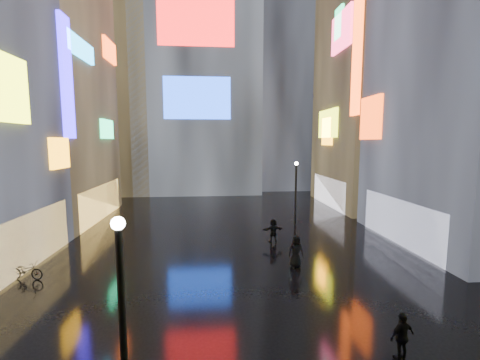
{
  "coord_description": "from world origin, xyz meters",
  "views": [
    {
      "loc": [
        -1.29,
        -2.79,
        6.78
      ],
      "look_at": [
        0.0,
        12.0,
        5.0
      ],
      "focal_mm": 24.0,
      "sensor_mm": 36.0,
      "label": 1
    }
  ],
  "objects": [
    {
      "name": "lamp_near",
      "position": [
        -3.3,
        4.06,
        2.94
      ],
      "size": [
        0.3,
        0.3,
        5.2
      ],
      "color": "black",
      "rests_on": "ground"
    },
    {
      "name": "umbrella_2",
      "position": [
        3.19,
        13.65,
        2.23
      ],
      "size": [
        1.4,
        1.41,
        0.94
      ],
      "primitive_type": "imported",
      "rotation": [
        0.0,
        0.0,
        3.63
      ],
      "color": "black",
      "rests_on": "pedestrian_4"
    },
    {
      "name": "tower_main",
      "position": [
        -3.0,
        43.97,
        21.01
      ],
      "size": [
        16.0,
        14.2,
        42.0
      ],
      "color": "black",
      "rests_on": "ground"
    },
    {
      "name": "building_left_far",
      "position": [
        -15.98,
        26.0,
        10.98
      ],
      "size": [
        10.28,
        12.0,
        22.0
      ],
      "color": "black",
      "rests_on": "ground"
    },
    {
      "name": "bicycle",
      "position": [
        -10.5,
        13.24,
        0.45
      ],
      "size": [
        1.8,
        0.89,
        0.91
      ],
      "primitive_type": "imported",
      "rotation": [
        0.0,
        0.0,
        1.4
      ],
      "color": "black",
      "rests_on": "ground"
    },
    {
      "name": "pedestrian_4",
      "position": [
        3.19,
        13.65,
        0.88
      ],
      "size": [
        0.91,
        0.64,
        1.76
      ],
      "primitive_type": "imported",
      "rotation": [
        0.0,
        0.0,
        0.1
      ],
      "color": "black",
      "rests_on": "ground"
    },
    {
      "name": "tower_flank_right",
      "position": [
        9.0,
        46.0,
        17.0
      ],
      "size": [
        12.0,
        12.0,
        34.0
      ],
      "primitive_type": "cube",
      "color": "black",
      "rests_on": "ground"
    },
    {
      "name": "building_right_far",
      "position": [
        15.98,
        30.0,
        13.98
      ],
      "size": [
        10.28,
        12.0,
        28.0
      ],
      "color": "black",
      "rests_on": "ground"
    },
    {
      "name": "ground",
      "position": [
        0.0,
        20.0,
        0.0
      ],
      "size": [
        140.0,
        140.0,
        0.0
      ],
      "primitive_type": "plane",
      "color": "black",
      "rests_on": "ground"
    },
    {
      "name": "lamp_far",
      "position": [
        5.39,
        22.18,
        2.94
      ],
      "size": [
        0.3,
        0.3,
        5.2
      ],
      "color": "black",
      "rests_on": "ground"
    },
    {
      "name": "pedestrian_5",
      "position": [
        2.79,
        18.04,
        0.79
      ],
      "size": [
        1.53,
        0.72,
        1.59
      ],
      "primitive_type": "imported",
      "rotation": [
        0.0,
        0.0,
        3.32
      ],
      "color": "black",
      "rests_on": "ground"
    },
    {
      "name": "pedestrian_3",
      "position": [
        4.54,
        6.04,
        0.77
      ],
      "size": [
        0.96,
        0.6,
        1.53
      ],
      "primitive_type": "imported",
      "rotation": [
        0.0,
        0.0,
        3.41
      ],
      "color": "black",
      "rests_on": "ground"
    },
    {
      "name": "tower_flank_left",
      "position": [
        -14.0,
        42.0,
        13.0
      ],
      "size": [
        10.0,
        10.0,
        26.0
      ],
      "primitive_type": "cube",
      "color": "black",
      "rests_on": "ground"
    }
  ]
}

